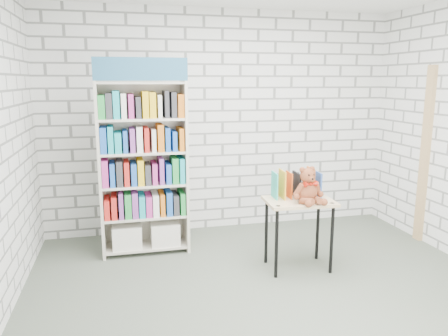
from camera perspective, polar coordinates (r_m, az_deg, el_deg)
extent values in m
plane|color=#4C5547|center=(4.16, 6.42, -16.23)|extent=(4.50, 4.50, 0.00)
cube|color=silver|center=(5.64, -0.20, 6.03)|extent=(4.50, 0.02, 2.80)
cube|color=silver|center=(2.02, 27.03, -4.98)|extent=(4.50, 0.02, 2.80)
cube|color=beige|center=(4.91, -15.86, -0.39)|extent=(0.03, 0.37, 1.92)
cube|color=beige|center=(4.96, -5.08, 0.11)|extent=(0.03, 0.37, 1.92)
cube|color=beige|center=(5.09, -10.56, 0.25)|extent=(0.96, 0.02, 1.92)
cube|color=#285F82|center=(4.64, -10.81, 12.59)|extent=(0.96, 0.02, 0.23)
cube|color=beige|center=(5.16, -10.09, -9.94)|extent=(0.90, 0.35, 0.03)
cube|color=beige|center=(5.04, -10.23, -6.09)|extent=(0.90, 0.35, 0.03)
cube|color=beige|center=(4.95, -10.38, -2.08)|extent=(0.90, 0.35, 0.03)
cube|color=beige|center=(4.88, -10.53, 2.07)|extent=(0.90, 0.35, 0.03)
cube|color=beige|center=(4.83, -10.68, 6.32)|extent=(0.90, 0.35, 0.03)
cube|color=beige|center=(4.82, -10.85, 10.88)|extent=(0.90, 0.35, 0.03)
cube|color=silver|center=(5.11, -12.56, -8.58)|extent=(0.32, 0.31, 0.26)
cube|color=silver|center=(5.13, -7.74, -8.32)|extent=(0.32, 0.31, 0.26)
cube|color=purple|center=(4.99, -10.28, -4.58)|extent=(0.90, 0.31, 0.26)
cube|color=#333338|center=(4.91, -10.43, -0.50)|extent=(0.90, 0.31, 0.26)
cube|color=red|center=(4.85, -10.58, 3.71)|extent=(0.90, 0.31, 0.26)
cube|color=yellow|center=(4.81, -10.74, 7.99)|extent=(0.90, 0.31, 0.26)
cube|color=tan|center=(4.51, 9.81, -4.31)|extent=(0.71, 0.51, 0.03)
cylinder|color=black|center=(4.37, 6.87, -9.81)|extent=(0.03, 0.03, 0.70)
cylinder|color=black|center=(4.70, 5.54, -8.24)|extent=(0.03, 0.03, 0.70)
cylinder|color=black|center=(4.57, 13.89, -9.13)|extent=(0.03, 0.03, 0.70)
cylinder|color=black|center=(4.88, 12.13, -7.69)|extent=(0.03, 0.03, 0.70)
cylinder|color=black|center=(4.26, 7.08, -4.98)|extent=(0.05, 0.05, 0.01)
cylinder|color=black|center=(4.46, 13.95, -4.51)|extent=(0.05, 0.05, 0.01)
cube|color=teal|center=(4.50, 6.63, -2.18)|extent=(0.03, 0.21, 0.28)
cube|color=gold|center=(4.52, 7.57, -2.14)|extent=(0.03, 0.21, 0.28)
cube|color=#C84C15|center=(4.55, 8.49, -2.09)|extent=(0.03, 0.21, 0.28)
cube|color=black|center=(4.57, 9.40, -2.05)|extent=(0.03, 0.21, 0.28)
cube|color=white|center=(4.60, 10.31, -2.00)|extent=(0.03, 0.21, 0.28)
cube|color=orange|center=(4.63, 11.20, -1.96)|extent=(0.03, 0.21, 0.28)
cube|color=#2C54A7|center=(4.65, 12.08, -1.91)|extent=(0.03, 0.21, 0.28)
ellipsoid|color=brown|center=(4.42, 10.78, -3.04)|extent=(0.21, 0.18, 0.21)
sphere|color=brown|center=(4.38, 10.89, -1.00)|extent=(0.15, 0.15, 0.15)
sphere|color=brown|center=(4.35, 10.19, -0.23)|extent=(0.06, 0.06, 0.06)
sphere|color=brown|center=(4.41, 11.43, -0.13)|extent=(0.06, 0.06, 0.06)
sphere|color=brown|center=(4.33, 11.30, -1.42)|extent=(0.06, 0.06, 0.06)
sphere|color=black|center=(4.31, 11.03, -0.93)|extent=(0.02, 0.02, 0.02)
sphere|color=black|center=(4.34, 11.62, -0.87)|extent=(0.02, 0.02, 0.02)
sphere|color=black|center=(4.31, 11.49, -1.43)|extent=(0.02, 0.02, 0.02)
cylinder|color=brown|center=(4.34, 9.73, -2.85)|extent=(0.11, 0.08, 0.15)
cylinder|color=brown|center=(4.45, 12.09, -2.58)|extent=(0.11, 0.10, 0.15)
sphere|color=brown|center=(4.33, 9.46, -3.71)|extent=(0.06, 0.06, 0.06)
sphere|color=brown|center=(4.47, 12.50, -3.34)|extent=(0.06, 0.06, 0.06)
cylinder|color=brown|center=(4.32, 10.79, -4.28)|extent=(0.13, 0.17, 0.09)
cylinder|color=brown|center=(4.38, 12.15, -4.11)|extent=(0.09, 0.17, 0.09)
sphere|color=brown|center=(4.25, 11.00, -4.62)|extent=(0.07, 0.07, 0.07)
sphere|color=brown|center=(4.34, 12.94, -4.36)|extent=(0.07, 0.07, 0.07)
cone|color=#AF190A|center=(4.33, 10.85, -2.10)|extent=(0.07, 0.06, 0.06)
cone|color=#AF190A|center=(4.36, 11.65, -2.02)|extent=(0.07, 0.06, 0.06)
sphere|color=#AF190A|center=(4.34, 11.27, -2.07)|extent=(0.03, 0.03, 0.03)
cube|color=tan|center=(5.71, 24.76, 1.50)|extent=(0.05, 0.12, 2.10)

